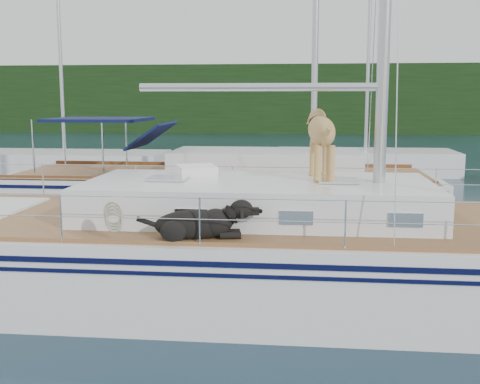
# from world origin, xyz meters

# --- Properties ---
(ground) EXTENTS (120.00, 120.00, 0.00)m
(ground) POSITION_xyz_m (0.00, 0.00, 0.00)
(ground) COLOR black
(ground) RESTS_ON ground
(tree_line) EXTENTS (90.00, 3.00, 6.00)m
(tree_line) POSITION_xyz_m (0.00, 45.00, 3.00)
(tree_line) COLOR black
(tree_line) RESTS_ON ground
(shore_bank) EXTENTS (92.00, 1.00, 1.20)m
(shore_bank) POSITION_xyz_m (0.00, 46.20, 0.60)
(shore_bank) COLOR #595147
(shore_bank) RESTS_ON ground
(main_sailboat) EXTENTS (12.00, 3.80, 14.01)m
(main_sailboat) POSITION_xyz_m (0.11, -0.00, 0.68)
(main_sailboat) COLOR silver
(main_sailboat) RESTS_ON ground
(neighbor_sailboat) EXTENTS (11.00, 3.50, 13.30)m
(neighbor_sailboat) POSITION_xyz_m (-0.57, 6.41, 0.63)
(neighbor_sailboat) COLOR silver
(neighbor_sailboat) RESTS_ON ground
(bg_boat_west) EXTENTS (8.00, 3.00, 11.65)m
(bg_boat_west) POSITION_xyz_m (-8.00, 14.00, 0.45)
(bg_boat_west) COLOR silver
(bg_boat_west) RESTS_ON ground
(bg_boat_center) EXTENTS (7.20, 3.00, 11.65)m
(bg_boat_center) POSITION_xyz_m (4.00, 16.00, 0.45)
(bg_boat_center) COLOR silver
(bg_boat_center) RESTS_ON ground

